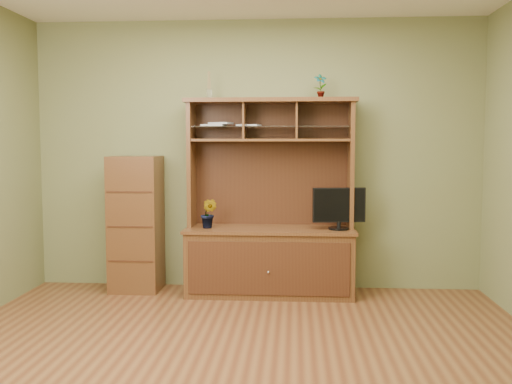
{
  "coord_description": "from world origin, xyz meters",
  "views": [
    {
      "loc": [
        0.4,
        -3.77,
        1.46
      ],
      "look_at": [
        0.05,
        1.2,
        1.04
      ],
      "focal_mm": 40.0,
      "sensor_mm": 36.0,
      "label": 1
    }
  ],
  "objects": [
    {
      "name": "monitor",
      "position": [
        0.81,
        1.65,
        0.86
      ],
      "size": [
        0.5,
        0.19,
        0.4
      ],
      "rotation": [
        0.0,
        0.0,
        0.16
      ],
      "color": "black",
      "rests_on": "media_hutch"
    },
    {
      "name": "magazines",
      "position": [
        -0.27,
        1.8,
        1.65
      ],
      "size": [
        0.59,
        0.21,
        0.04
      ],
      "color": "silver",
      "rests_on": "media_hutch"
    },
    {
      "name": "top_plant",
      "position": [
        0.63,
        1.8,
        2.02
      ],
      "size": [
        0.14,
        0.11,
        0.24
      ],
      "primitive_type": "imported",
      "rotation": [
        0.0,
        0.0,
        0.22
      ],
      "color": "#376D26",
      "rests_on": "media_hutch"
    },
    {
      "name": "orchid_plant",
      "position": [
        -0.43,
        1.65,
        0.79
      ],
      "size": [
        0.19,
        0.17,
        0.29
      ],
      "primitive_type": "imported",
      "rotation": [
        0.0,
        0.0,
        -0.29
      ],
      "color": "#335F20",
      "rests_on": "media_hutch"
    },
    {
      "name": "room",
      "position": [
        0.0,
        0.0,
        1.35
      ],
      "size": [
        4.54,
        4.04,
        2.74
      ],
      "color": "#572D18",
      "rests_on": "ground"
    },
    {
      "name": "side_cabinet",
      "position": [
        -1.18,
        1.76,
        0.67
      ],
      "size": [
        0.48,
        0.44,
        1.34
      ],
      "color": "#472414",
      "rests_on": "room"
    },
    {
      "name": "media_hutch",
      "position": [
        0.15,
        1.73,
        0.52
      ],
      "size": [
        1.66,
        0.61,
        1.9
      ],
      "color": "#472414",
      "rests_on": "room"
    },
    {
      "name": "reed_diffuser",
      "position": [
        -0.45,
        1.8,
        2.01
      ],
      "size": [
        0.05,
        0.05,
        0.27
      ],
      "color": "silver",
      "rests_on": "media_hutch"
    }
  ]
}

